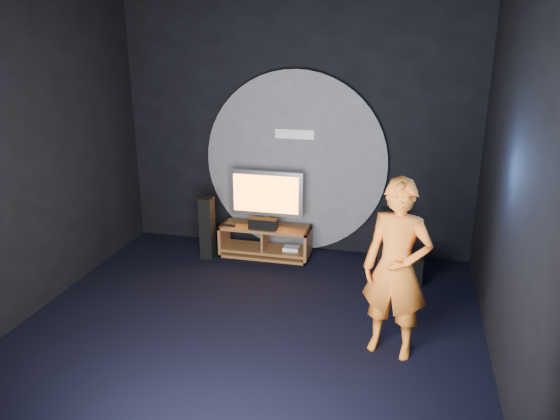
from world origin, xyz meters
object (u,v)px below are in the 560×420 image
(tower_speaker_right, at_px, (386,241))
(subwoofer, at_px, (409,268))
(tv, at_px, (266,196))
(tower_speaker_left, at_px, (207,228))
(media_console, at_px, (266,243))
(player, at_px, (396,269))

(tower_speaker_right, xyz_separation_m, subwoofer, (0.33, -0.22, -0.26))
(tv, height_order, tower_speaker_left, tv)
(media_console, height_order, tower_speaker_right, tower_speaker_right)
(tv, height_order, player, player)
(tower_speaker_right, bearing_deg, player, -84.75)
(tv, xyz_separation_m, subwoofer, (2.02, -0.43, -0.70))
(player, bearing_deg, subwoofer, 97.93)
(media_console, bearing_deg, tower_speaker_right, -5.11)
(tv, relative_size, tower_speaker_left, 1.18)
(tower_speaker_left, bearing_deg, player, -34.65)
(subwoofer, bearing_deg, media_console, 169.68)
(tower_speaker_left, height_order, player, player)
(tv, distance_m, player, 2.85)
(tower_speaker_right, relative_size, player, 0.49)
(tower_speaker_right, bearing_deg, tower_speaker_left, -177.85)
(tower_speaker_left, bearing_deg, tv, 21.75)
(media_console, relative_size, player, 0.71)
(media_console, bearing_deg, player, -48.09)
(tower_speaker_right, height_order, player, player)
(tower_speaker_right, distance_m, subwoofer, 0.47)
(media_console, height_order, tower_speaker_left, tower_speaker_left)
(media_console, bearing_deg, tv, 96.43)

